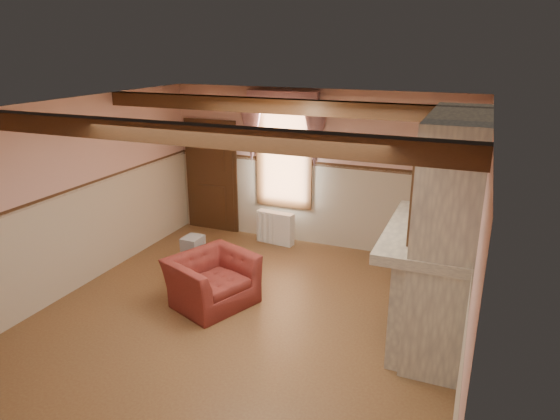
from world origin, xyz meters
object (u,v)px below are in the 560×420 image
at_px(armchair, 212,280).
at_px(oil_lamp, 439,202).
at_px(bowl, 435,219).
at_px(side_table, 194,267).
at_px(mantel_clock, 440,202).
at_px(radiator, 275,228).

distance_m(armchair, oil_lamp, 3.25).
height_order(bowl, oil_lamp, oil_lamp).
height_order(side_table, bowl, bowl).
bearing_deg(oil_lamp, bowl, -90.00).
bearing_deg(bowl, side_table, -177.86).
relative_size(armchair, mantel_clock, 4.56).
relative_size(radiator, oil_lamp, 2.50).
bearing_deg(mantel_clock, radiator, 156.00).
height_order(armchair, side_table, armchair).
bearing_deg(side_table, oil_lamp, 8.86).
bearing_deg(mantel_clock, bowl, -90.00).
height_order(radiator, oil_lamp, oil_lamp).
distance_m(armchair, bowl, 3.12).
bearing_deg(radiator, side_table, -98.60).
relative_size(bowl, oil_lamp, 1.16).
relative_size(side_table, mantel_clock, 2.29).
distance_m(radiator, oil_lamp, 3.48).
xyz_separation_m(bowl, mantel_clock, (0.00, 0.56, 0.06)).
bearing_deg(oil_lamp, armchair, -161.03).
xyz_separation_m(side_table, mantel_clock, (3.42, 0.68, 1.25)).
xyz_separation_m(mantel_clock, oil_lamp, (0.00, -0.15, 0.04)).
height_order(armchair, mantel_clock, mantel_clock).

